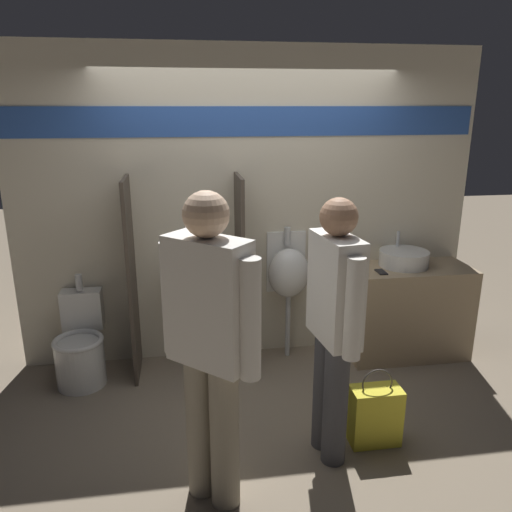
{
  "coord_description": "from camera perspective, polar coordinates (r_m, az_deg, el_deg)",
  "views": [
    {
      "loc": [
        -0.58,
        -3.63,
        2.22
      ],
      "look_at": [
        0.0,
        0.17,
        1.05
      ],
      "focal_mm": 35.0,
      "sensor_mm": 36.0,
      "label": 1
    }
  ],
  "objects": [
    {
      "name": "ground_plane",
      "position": [
        4.3,
        0.35,
        -14.2
      ],
      "size": [
        16.0,
        16.0,
        0.0
      ],
      "primitive_type": "plane",
      "color": "gray"
    },
    {
      "name": "sink_counter",
      "position": [
        4.77,
        16.86,
        -6.02
      ],
      "size": [
        1.07,
        0.52,
        0.84
      ],
      "color": "tan",
      "rests_on": "ground_plane"
    },
    {
      "name": "divider_near_counter",
      "position": [
        4.21,
        -14.0,
        -2.73
      ],
      "size": [
        0.03,
        0.49,
        1.68
      ],
      "color": "#4C4238",
      "rests_on": "ground_plane"
    },
    {
      "name": "person_with_lanyard",
      "position": [
        3.12,
        8.87,
        -7.39
      ],
      "size": [
        0.25,
        0.59,
        1.71
      ],
      "rotation": [
        0.0,
        0.0,
        1.7
      ],
      "color": "#3D3D42",
      "rests_on": "ground_plane"
    },
    {
      "name": "shopping_bag",
      "position": [
        3.63,
        13.43,
        -17.24
      ],
      "size": [
        0.34,
        0.19,
        0.56
      ],
      "color": "yellow",
      "rests_on": "ground_plane"
    },
    {
      "name": "toilet",
      "position": [
        4.43,
        -19.4,
        -9.99
      ],
      "size": [
        0.41,
        0.57,
        0.87
      ],
      "color": "white",
      "rests_on": "ground_plane"
    },
    {
      "name": "cell_phone",
      "position": [
        4.41,
        14.11,
        -1.78
      ],
      "size": [
        0.07,
        0.14,
        0.01
      ],
      "color": "black",
      "rests_on": "sink_counter"
    },
    {
      "name": "display_wall",
      "position": [
        4.36,
        -0.86,
        5.56
      ],
      "size": [
        4.0,
        0.07,
        2.7
      ],
      "color": "beige",
      "rests_on": "ground_plane"
    },
    {
      "name": "urinal_near_counter",
      "position": [
        4.32,
        -7.93,
        -2.49
      ],
      "size": [
        0.37,
        0.27,
        1.19
      ],
      "color": "silver",
      "rests_on": "ground_plane"
    },
    {
      "name": "divider_mid",
      "position": [
        4.22,
        -1.85,
        -2.19
      ],
      "size": [
        0.03,
        0.49,
        1.68
      ],
      "color": "#4C4238",
      "rests_on": "ground_plane"
    },
    {
      "name": "sink_basin",
      "position": [
        4.63,
        16.53,
        -0.24
      ],
      "size": [
        0.43,
        0.43,
        0.28
      ],
      "color": "white",
      "rests_on": "sink_counter"
    },
    {
      "name": "urinal_far",
      "position": [
        4.41,
        3.74,
        -1.93
      ],
      "size": [
        0.37,
        0.27,
        1.19
      ],
      "color": "silver",
      "rests_on": "ground_plane"
    },
    {
      "name": "person_in_vest",
      "position": [
        2.72,
        -5.3,
        -9.72
      ],
      "size": [
        0.5,
        0.46,
        1.82
      ],
      "rotation": [
        0.0,
        0.0,
        2.4
      ],
      "color": "gray",
      "rests_on": "ground_plane"
    }
  ]
}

